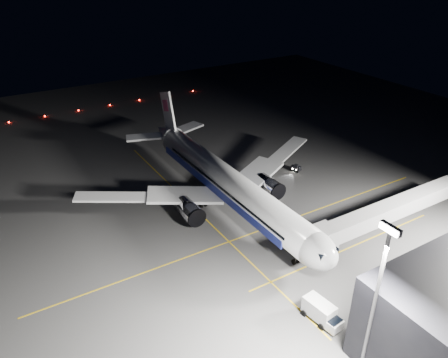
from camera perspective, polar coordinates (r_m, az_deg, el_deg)
ground at (r=85.58m, az=0.54°, el=-3.58°), size 200.00×200.00×0.00m
guide_line_main at (r=78.64m, az=4.40°, el=-6.83°), size 0.25×80.00×0.01m
guide_line_cross at (r=83.04m, az=-3.00°, el=-4.70°), size 70.00×0.25×0.01m
guide_line_side at (r=77.16m, az=15.80°, el=-8.74°), size 0.25×40.00×0.01m
airliner at (r=83.80m, az=0.17°, el=-0.24°), size 61.48×54.22×16.64m
jet_bridge at (r=80.07m, az=20.26°, el=-4.10°), size 3.60×34.40×6.30m
floodlight_mast_south at (r=50.87m, az=19.40°, el=-13.54°), size 2.40×0.67×20.70m
taxiway_lights at (r=146.30m, az=-14.67°, el=9.32°), size 0.44×60.44×0.44m
service_truck at (r=62.51m, az=12.68°, el=-16.63°), size 5.96×3.03×2.93m
baggage_tug at (r=100.05m, az=9.36°, el=1.43°), size 2.61×2.40×1.54m
safety_cone_a at (r=86.19m, az=7.48°, el=-3.36°), size 0.40×0.40×0.59m
safety_cone_b at (r=88.12m, az=2.36°, el=-2.39°), size 0.37×0.37×0.55m
safety_cone_c at (r=95.63m, az=4.10°, el=0.19°), size 0.44×0.44×0.66m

